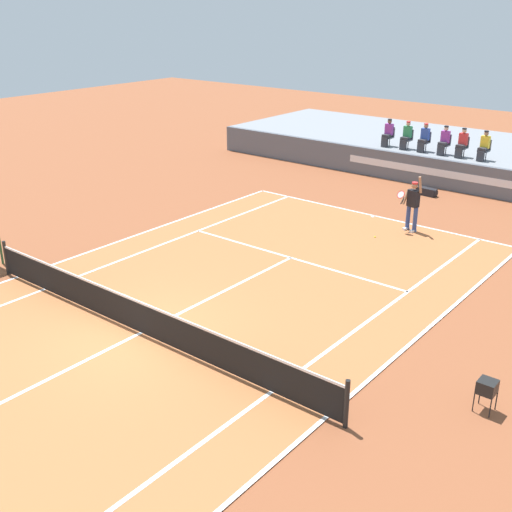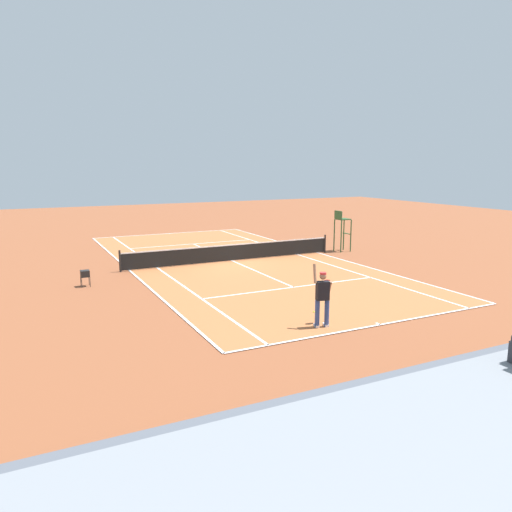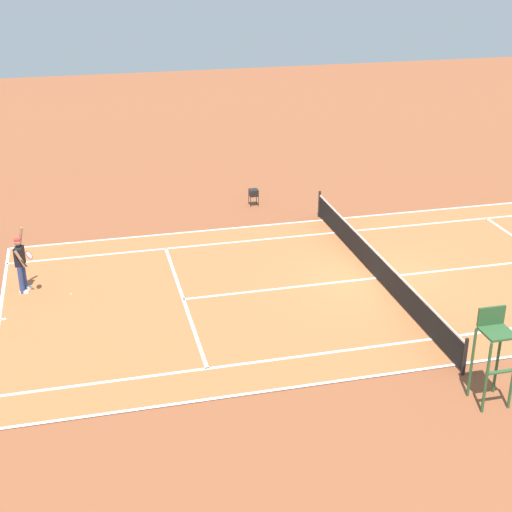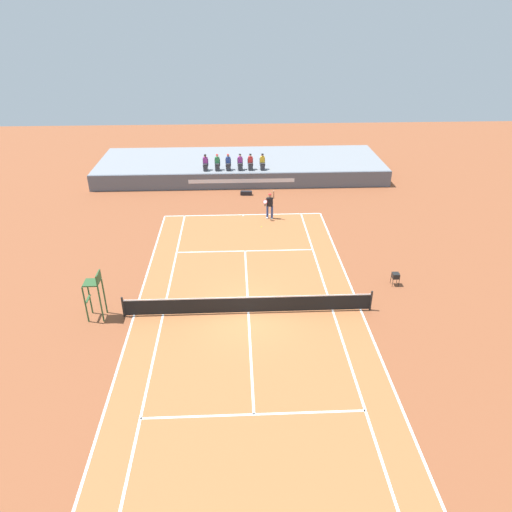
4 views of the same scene
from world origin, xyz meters
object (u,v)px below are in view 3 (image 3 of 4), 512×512
Objects in this scene: tennis_player at (21,263)px; umpire_chair at (494,345)px; tennis_ball at (71,294)px; ball_hopper at (254,192)px.

umpire_chair is (-8.93, -11.22, 0.56)m from tennis_player.
tennis_player is 1.84m from tennis_ball.
umpire_chair is at bearing -128.53° from tennis_player.
ball_hopper is at bearing 8.49° from umpire_chair.
tennis_player is at bearing 66.03° from tennis_ball.
ball_hopper is at bearing -48.58° from tennis_ball.
ball_hopper is (14.96, 2.23, -0.98)m from umpire_chair.
tennis_ball is (-0.64, -1.43, -0.96)m from tennis_player.
tennis_player is 14.35m from umpire_chair.
tennis_player reaches higher than tennis_ball.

